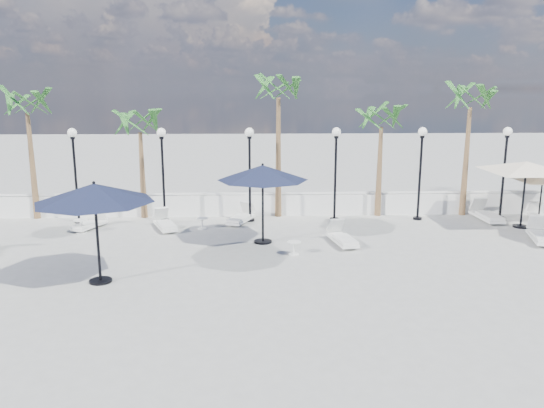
{
  "coord_description": "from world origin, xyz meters",
  "views": [
    {
      "loc": [
        0.16,
        -14.79,
        5.35
      ],
      "look_at": [
        0.78,
        2.88,
        1.5
      ],
      "focal_mm": 35.0,
      "sensor_mm": 36.0,
      "label": 1
    }
  ],
  "objects_px": {
    "lounger_6": "(541,235)",
    "parasol_navy_left": "(94,194)",
    "lounger_2": "(90,224)",
    "lounger_7": "(486,215)",
    "parasol_cream_sq_a": "(527,162)",
    "parasol_cream_sq_b": "(543,173)",
    "lounger_8": "(539,215)",
    "lounger_4": "(165,224)",
    "lounger_3": "(241,217)",
    "lounger_5": "(342,238)",
    "parasol_navy_mid": "(263,173)"
  },
  "relations": [
    {
      "from": "lounger_6",
      "to": "parasol_navy_left",
      "type": "height_order",
      "value": "parasol_navy_left"
    },
    {
      "from": "lounger_2",
      "to": "lounger_6",
      "type": "relative_size",
      "value": 0.83
    },
    {
      "from": "lounger_2",
      "to": "parasol_navy_left",
      "type": "xyz_separation_m",
      "value": [
        2.05,
        -5.92,
        2.35
      ]
    },
    {
      "from": "lounger_7",
      "to": "parasol_cream_sq_a",
      "type": "relative_size",
      "value": 0.36
    },
    {
      "from": "parasol_navy_left",
      "to": "parasol_cream_sq_b",
      "type": "height_order",
      "value": "parasol_navy_left"
    },
    {
      "from": "lounger_7",
      "to": "parasol_cream_sq_a",
      "type": "bearing_deg",
      "value": -53.6
    },
    {
      "from": "lounger_8",
      "to": "lounger_6",
      "type": "bearing_deg",
      "value": -105.55
    },
    {
      "from": "parasol_cream_sq_a",
      "to": "lounger_4",
      "type": "bearing_deg",
      "value": 179.25
    },
    {
      "from": "lounger_4",
      "to": "parasol_navy_left",
      "type": "height_order",
      "value": "parasol_navy_left"
    },
    {
      "from": "lounger_8",
      "to": "parasol_cream_sq_a",
      "type": "xyz_separation_m",
      "value": [
        -1.31,
        -1.11,
        2.4
      ]
    },
    {
      "from": "lounger_7",
      "to": "lounger_3",
      "type": "bearing_deg",
      "value": 177.84
    },
    {
      "from": "lounger_6",
      "to": "lounger_8",
      "type": "height_order",
      "value": "lounger_6"
    },
    {
      "from": "lounger_4",
      "to": "lounger_6",
      "type": "bearing_deg",
      "value": -31.06
    },
    {
      "from": "parasol_cream_sq_a",
      "to": "parasol_cream_sq_b",
      "type": "xyz_separation_m",
      "value": [
        1.31,
        1.1,
        -0.61
      ]
    },
    {
      "from": "lounger_5",
      "to": "parasol_navy_mid",
      "type": "bearing_deg",
      "value": 163.16
    },
    {
      "from": "lounger_4",
      "to": "parasol_navy_mid",
      "type": "distance_m",
      "value": 4.81
    },
    {
      "from": "lounger_2",
      "to": "lounger_8",
      "type": "distance_m",
      "value": 18.27
    },
    {
      "from": "parasol_navy_mid",
      "to": "parasol_cream_sq_b",
      "type": "relative_size",
      "value": 0.74
    },
    {
      "from": "lounger_4",
      "to": "parasol_cream_sq_b",
      "type": "relative_size",
      "value": 0.44
    },
    {
      "from": "lounger_3",
      "to": "lounger_6",
      "type": "xyz_separation_m",
      "value": [
        10.77,
        -3.12,
        0.02
      ]
    },
    {
      "from": "lounger_2",
      "to": "lounger_4",
      "type": "distance_m",
      "value": 2.96
    },
    {
      "from": "lounger_3",
      "to": "parasol_navy_mid",
      "type": "distance_m",
      "value": 3.76
    },
    {
      "from": "lounger_5",
      "to": "lounger_8",
      "type": "relative_size",
      "value": 1.14
    },
    {
      "from": "lounger_8",
      "to": "parasol_cream_sq_a",
      "type": "distance_m",
      "value": 2.95
    },
    {
      "from": "lounger_7",
      "to": "parasol_cream_sq_b",
      "type": "height_order",
      "value": "parasol_cream_sq_b"
    },
    {
      "from": "lounger_2",
      "to": "parasol_navy_mid",
      "type": "height_order",
      "value": "parasol_navy_mid"
    },
    {
      "from": "parasol_cream_sq_b",
      "to": "parasol_navy_left",
      "type": "bearing_deg",
      "value": -157.69
    },
    {
      "from": "lounger_3",
      "to": "lounger_7",
      "type": "height_order",
      "value": "lounger_7"
    },
    {
      "from": "lounger_2",
      "to": "lounger_8",
      "type": "relative_size",
      "value": 1.02
    },
    {
      "from": "lounger_5",
      "to": "parasol_navy_left",
      "type": "relative_size",
      "value": 0.58
    },
    {
      "from": "lounger_3",
      "to": "parasol_cream_sq_b",
      "type": "relative_size",
      "value": 0.44
    },
    {
      "from": "lounger_3",
      "to": "lounger_4",
      "type": "relative_size",
      "value": 1.01
    },
    {
      "from": "lounger_2",
      "to": "parasol_cream_sq_a",
      "type": "relative_size",
      "value": 0.3
    },
    {
      "from": "lounger_4",
      "to": "lounger_8",
      "type": "bearing_deg",
      "value": -18.5
    },
    {
      "from": "parasol_cream_sq_b",
      "to": "parasol_navy_mid",
      "type": "bearing_deg",
      "value": -166.06
    },
    {
      "from": "parasol_navy_left",
      "to": "parasol_cream_sq_b",
      "type": "xyz_separation_m",
      "value": [
        16.2,
        6.64,
        -0.57
      ]
    },
    {
      "from": "lounger_3",
      "to": "parasol_cream_sq_a",
      "type": "bearing_deg",
      "value": 16.34
    },
    {
      "from": "lounger_3",
      "to": "lounger_5",
      "type": "distance_m",
      "value": 4.81
    },
    {
      "from": "parasol_cream_sq_a",
      "to": "lounger_8",
      "type": "bearing_deg",
      "value": 40.26
    },
    {
      "from": "lounger_2",
      "to": "lounger_6",
      "type": "distance_m",
      "value": 16.83
    },
    {
      "from": "parasol_navy_left",
      "to": "parasol_navy_mid",
      "type": "bearing_deg",
      "value": 39.02
    },
    {
      "from": "lounger_2",
      "to": "parasol_navy_left",
      "type": "distance_m",
      "value": 6.69
    },
    {
      "from": "lounger_4",
      "to": "lounger_7",
      "type": "height_order",
      "value": "lounger_7"
    },
    {
      "from": "parasol_navy_left",
      "to": "parasol_cream_sq_a",
      "type": "relative_size",
      "value": 0.57
    },
    {
      "from": "parasol_navy_left",
      "to": "lounger_2",
      "type": "bearing_deg",
      "value": 109.12
    },
    {
      "from": "lounger_7",
      "to": "parasol_navy_left",
      "type": "height_order",
      "value": "parasol_navy_left"
    },
    {
      "from": "lounger_8",
      "to": "lounger_5",
      "type": "bearing_deg",
      "value": -148.62
    },
    {
      "from": "lounger_8",
      "to": "parasol_cream_sq_b",
      "type": "height_order",
      "value": "parasol_cream_sq_b"
    },
    {
      "from": "parasol_navy_left",
      "to": "parasol_cream_sq_b",
      "type": "bearing_deg",
      "value": 22.31
    },
    {
      "from": "lounger_6",
      "to": "parasol_navy_mid",
      "type": "bearing_deg",
      "value": -165.34
    }
  ]
}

